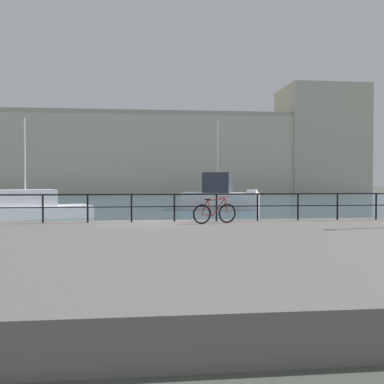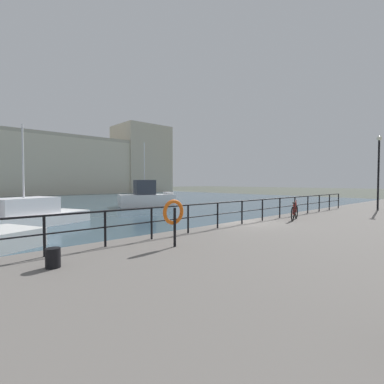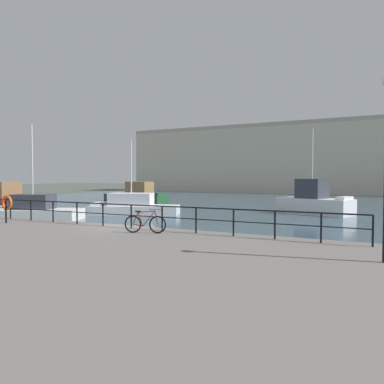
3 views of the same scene
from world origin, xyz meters
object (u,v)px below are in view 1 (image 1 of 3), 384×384
Objects in this scene: moored_red_daysailer at (28,207)px; parked_bicycle at (215,213)px; harbor_building at (181,153)px; moored_small_launch at (220,196)px.

moored_red_daysailer reaches higher than parked_bicycle.
parked_bicycle is (-4.17, -58.17, -5.51)m from harbor_building.
harbor_building is 39.66m from moored_small_launch.
harbor_building is at bearing 67.89° from parked_bicycle.
moored_red_daysailer is 15.17m from parked_bicycle.
harbor_building reaches higher than moored_small_launch.
moored_red_daysailer is (-13.55, -46.25, -5.96)m from harbor_building.
harbor_building is 9.70× the size of moored_red_daysailer.
harbor_building is at bearing 108.59° from moored_small_launch.
parked_bicycle is at bearing -81.19° from moored_small_launch.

